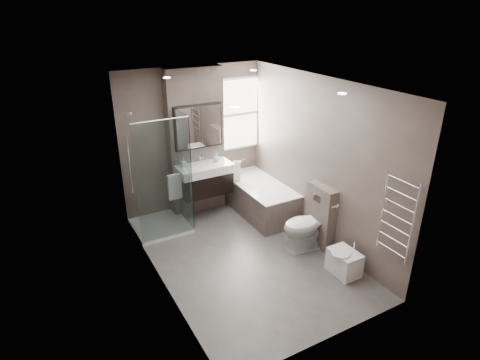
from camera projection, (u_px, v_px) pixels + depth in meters
room at (245, 178)px, 5.60m from camera, size 2.70×3.90×2.70m
vanity_pier at (196, 143)px, 7.02m from camera, size 1.00×0.25×2.60m
vanity at (205, 179)px, 6.97m from camera, size 0.95×0.47×0.66m
mirror_cabinet at (198, 127)px, 6.76m from camera, size 0.86×0.08×0.76m
towel_left at (175, 187)px, 6.71m from camera, size 0.24×0.06×0.44m
towel_right at (234, 174)px, 7.21m from camera, size 0.24×0.06×0.44m
shower_enclosure at (166, 203)px, 6.68m from camera, size 0.90×0.90×2.00m
bathtub at (259, 197)px, 7.29m from camera, size 0.75×1.60×0.57m
window at (238, 114)px, 7.35m from camera, size 0.98×0.06×1.33m
toilet at (309, 225)px, 6.17m from camera, size 0.85×0.54×0.82m
cistern_box at (320, 215)px, 6.26m from camera, size 0.19×0.55×1.00m
bidet at (344, 262)px, 5.66m from camera, size 0.39×0.44×0.47m
towel_radiator at (397, 217)px, 4.94m from camera, size 0.03×0.49×1.10m
soap_bottle_a at (184, 163)px, 6.72m from camera, size 0.08×0.08×0.17m
soap_bottle_b at (216, 157)px, 7.00m from camera, size 0.12×0.12×0.15m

